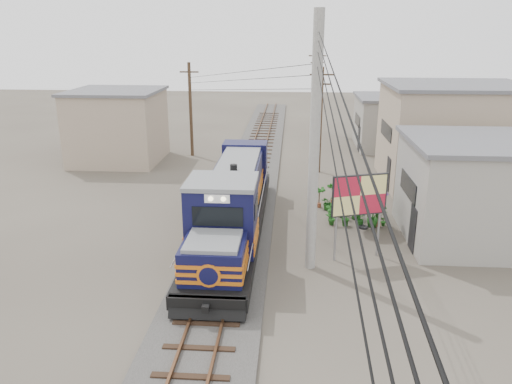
# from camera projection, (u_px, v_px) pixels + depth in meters

# --- Properties ---
(ground) EXTENTS (120.00, 120.00, 0.00)m
(ground) POSITION_uv_depth(u_px,v_px,m) (227.00, 259.00, 21.15)
(ground) COLOR #473F35
(ground) RESTS_ON ground
(ballast) EXTENTS (3.60, 70.00, 0.16)m
(ballast) POSITION_uv_depth(u_px,v_px,m) (248.00, 187.00, 30.61)
(ballast) COLOR #595651
(ballast) RESTS_ON ground
(track) EXTENTS (1.15, 70.00, 0.12)m
(track) POSITION_uv_depth(u_px,v_px,m) (248.00, 184.00, 30.55)
(track) COLOR #51331E
(track) RESTS_ON ground
(locomotive) EXTENTS (2.72, 14.78, 3.66)m
(locomotive) POSITION_uv_depth(u_px,v_px,m) (233.00, 204.00, 22.88)
(locomotive) COLOR black
(locomotive) RESTS_ON ground
(utility_pole_main) EXTENTS (0.40, 0.40, 10.00)m
(utility_pole_main) POSITION_uv_depth(u_px,v_px,m) (314.00, 148.00, 18.88)
(utility_pole_main) COLOR #9E9B93
(utility_pole_main) RESTS_ON ground
(wooden_pole_mid) EXTENTS (1.60, 0.24, 7.00)m
(wooden_pole_mid) POSITION_uv_depth(u_px,v_px,m) (320.00, 118.00, 32.97)
(wooden_pole_mid) COLOR #4C3826
(wooden_pole_mid) RESTS_ON ground
(wooden_pole_far) EXTENTS (1.60, 0.24, 7.50)m
(wooden_pole_far) POSITION_uv_depth(u_px,v_px,m) (316.00, 90.00, 46.15)
(wooden_pole_far) COLOR #4C3826
(wooden_pole_far) RESTS_ON ground
(wooden_pole_left) EXTENTS (1.60, 0.24, 7.00)m
(wooden_pole_left) POSITION_uv_depth(u_px,v_px,m) (191.00, 108.00, 37.42)
(wooden_pole_left) COLOR #4C3826
(wooden_pole_left) RESTS_ON ground
(power_lines) EXTENTS (9.65, 19.00, 3.30)m
(power_lines) POSITION_uv_depth(u_px,v_px,m) (242.00, 63.00, 26.87)
(power_lines) COLOR black
(power_lines) RESTS_ON ground
(shophouse_front) EXTENTS (7.35, 6.30, 4.70)m
(shophouse_front) POSITION_uv_depth(u_px,v_px,m) (487.00, 190.00, 22.47)
(shophouse_front) COLOR gray
(shophouse_front) RESTS_ON ground
(shophouse_mid) EXTENTS (8.40, 7.35, 6.20)m
(shophouse_mid) POSITION_uv_depth(u_px,v_px,m) (452.00, 134.00, 30.70)
(shophouse_mid) COLOR tan
(shophouse_mid) RESTS_ON ground
(shophouse_back) EXTENTS (6.30, 6.30, 4.20)m
(shophouse_back) POSITION_uv_depth(u_px,v_px,m) (395.00, 122.00, 40.60)
(shophouse_back) COLOR gray
(shophouse_back) RESTS_ON ground
(shophouse_left) EXTENTS (6.30, 6.30, 5.20)m
(shophouse_left) POSITION_uv_depth(u_px,v_px,m) (118.00, 126.00, 36.20)
(shophouse_left) COLOR tan
(shophouse_left) RESTS_ON ground
(billboard) EXTENTS (2.31, 0.85, 3.69)m
(billboard) POSITION_uv_depth(u_px,v_px,m) (360.00, 197.00, 20.40)
(billboard) COLOR #99999E
(billboard) RESTS_ON ground
(market_umbrella) EXTENTS (2.87, 2.87, 2.43)m
(market_umbrella) POSITION_uv_depth(u_px,v_px,m) (366.00, 187.00, 23.76)
(market_umbrella) COLOR black
(market_umbrella) RESTS_ON ground
(vendor) EXTENTS (0.74, 0.72, 1.72)m
(vendor) POSITION_uv_depth(u_px,v_px,m) (356.00, 192.00, 27.17)
(vendor) COLOR black
(vendor) RESTS_ON ground
(plant_nursery) EXTENTS (3.32, 3.19, 1.10)m
(plant_nursery) POSITION_uv_depth(u_px,v_px,m) (349.00, 210.00, 25.54)
(plant_nursery) COLOR #1C5618
(plant_nursery) RESTS_ON ground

